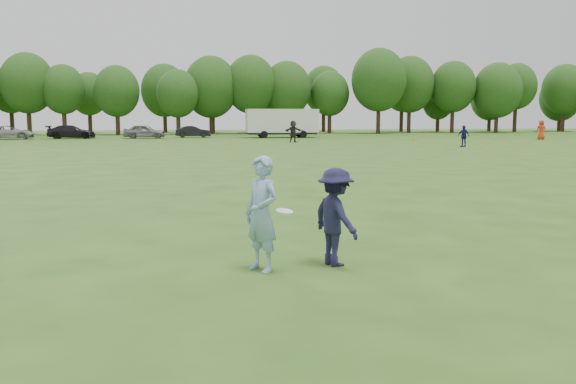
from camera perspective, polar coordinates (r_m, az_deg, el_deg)
name	(u,v)px	position (r m, az deg, el deg)	size (l,w,h in m)	color
ground	(304,276)	(9.36, 1.52, -7.82)	(200.00, 200.00, 0.00)	#285317
thrower	(262,214)	(9.48, -2.49, -2.05)	(0.66, 0.43, 1.81)	#83A9CB
defender	(336,217)	(9.87, 4.48, -2.33)	(1.03, 0.59, 1.59)	#1A1A3A
player_far_b	(464,136)	(50.13, 16.10, 5.05)	(1.00, 0.42, 1.71)	navy
player_far_c	(541,130)	(68.27, 22.62, 5.39)	(0.99, 0.64, 2.02)	red
player_far_d	(293,131)	(56.64, 0.49, 5.69)	(1.86, 0.59, 2.01)	#272727
car_c	(9,132)	(70.22, -24.68, 5.09)	(2.38, 5.17, 1.44)	#A0A0A4
car_d	(71,132)	(69.77, -19.62, 5.32)	(2.03, 4.98, 1.45)	black
car_e	(144,131)	(68.01, -13.28, 5.53)	(1.79, 4.45, 1.52)	slate
car_f	(193,132)	(69.95, -8.87, 5.59)	(1.39, 3.98, 1.31)	black
field_cone	(413,139)	(61.55, 11.66, 4.86)	(0.28, 0.28, 0.30)	#DA510B
disc_in_play	(284,211)	(9.31, -0.33, -1.82)	(0.32, 0.32, 0.09)	white
cargo_trailer	(282,122)	(68.79, -0.57, 6.58)	(9.00, 2.75, 3.20)	white
treeline	(210,88)	(85.96, -7.32, 9.62)	(130.35, 18.39, 11.74)	#332114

